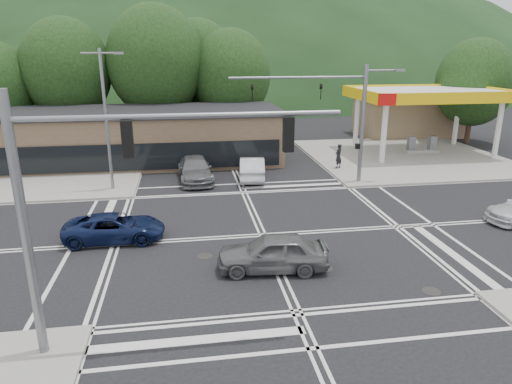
{
  "coord_description": "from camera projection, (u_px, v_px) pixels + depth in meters",
  "views": [
    {
      "loc": [
        -3.65,
        -20.9,
        8.97
      ],
      "look_at": [
        0.09,
        2.8,
        1.4
      ],
      "focal_mm": 32.0,
      "sensor_mm": 36.0,
      "label": 1
    }
  ],
  "objects": [
    {
      "name": "tree_n_c",
      "position": [
        231.0,
        75.0,
        43.73
      ],
      "size": [
        7.6,
        7.6,
        10.87
      ],
      "color": "#382619",
      "rests_on": "ground"
    },
    {
      "name": "car_blue_west",
      "position": [
        115.0,
        228.0,
        22.12
      ],
      "size": [
        4.79,
        2.25,
        1.33
      ],
      "primitive_type": "imported",
      "rotation": [
        0.0,
        0.0,
        1.56
      ],
      "color": "#0D183C",
      "rests_on": "ground"
    },
    {
      "name": "gas_station_canopy",
      "position": [
        427.0,
        96.0,
        39.0
      ],
      "size": [
        12.32,
        8.34,
        5.75
      ],
      "color": "silver",
      "rests_on": "ground"
    },
    {
      "name": "tree_n_e",
      "position": [
        198.0,
        67.0,
        46.85
      ],
      "size": [
        8.4,
        8.4,
        11.98
      ],
      "color": "#382619",
      "rests_on": "ground"
    },
    {
      "name": "car_grey_center",
      "position": [
        273.0,
        252.0,
        19.13
      ],
      "size": [
        4.84,
        2.38,
        1.59
      ],
      "primitive_type": "imported",
      "rotation": [
        0.0,
        0.0,
        -1.68
      ],
      "color": "#595C5E",
      "rests_on": "ground"
    },
    {
      "name": "car_queue_b",
      "position": [
        270.0,
        150.0,
        38.53
      ],
      "size": [
        1.92,
        4.68,
        1.59
      ],
      "primitive_type": "imported",
      "rotation": [
        0.0,
        0.0,
        3.13
      ],
      "color": "silver",
      "rests_on": "ground"
    },
    {
      "name": "car_queue_a",
      "position": [
        252.0,
        168.0,
        32.61
      ],
      "size": [
        2.34,
        5.07,
        1.61
      ],
      "primitive_type": "imported",
      "rotation": [
        0.0,
        0.0,
        3.01
      ],
      "color": "silver",
      "rests_on": "ground"
    },
    {
      "name": "streetlight_nw",
      "position": [
        107.0,
        114.0,
        28.63
      ],
      "size": [
        2.5,
        0.25,
        9.0
      ],
      "color": "slate",
      "rests_on": "ground"
    },
    {
      "name": "ground",
      "position": [
        263.0,
        235.0,
        22.93
      ],
      "size": [
        120.0,
        120.0,
        0.0
      ],
      "primitive_type": "plane",
      "color": "black",
      "rests_on": "ground"
    },
    {
      "name": "hill_north",
      "position": [
        198.0,
        88.0,
        107.71
      ],
      "size": [
        252.0,
        126.0,
        140.0
      ],
      "primitive_type": "ellipsoid",
      "color": "#193216",
      "rests_on": "ground"
    },
    {
      "name": "sidewalk_nw",
      "position": [
        36.0,
        170.0,
        34.8
      ],
      "size": [
        16.0,
        16.0,
        0.15
      ],
      "primitive_type": "cube",
      "color": "gray",
      "rests_on": "ground"
    },
    {
      "name": "signal_mast_sw",
      "position": [
        88.0,
        193.0,
        12.71
      ],
      "size": [
        9.14,
        0.28,
        8.0
      ],
      "color": "slate",
      "rests_on": "ground"
    },
    {
      "name": "pedestrian",
      "position": [
        338.0,
        156.0,
        34.97
      ],
      "size": [
        0.81,
        0.76,
        1.86
      ],
      "primitive_type": "imported",
      "rotation": [
        0.0,
        0.0,
        3.78
      ],
      "color": "black",
      "rests_on": "sidewalk_ne"
    },
    {
      "name": "tree_n_b",
      "position": [
        156.0,
        62.0,
        42.3
      ],
      "size": [
        9.0,
        9.0,
        12.98
      ],
      "color": "#382619",
      "rests_on": "ground"
    },
    {
      "name": "signal_mast_ne",
      "position": [
        345.0,
        110.0,
        30.16
      ],
      "size": [
        11.65,
        0.3,
        8.0
      ],
      "color": "slate",
      "rests_on": "ground"
    },
    {
      "name": "car_northbound",
      "position": [
        195.0,
        169.0,
        32.22
      ],
      "size": [
        2.53,
        5.64,
        1.61
      ],
      "primitive_type": "imported",
      "rotation": [
        0.0,
        0.0,
        0.05
      ],
      "color": "#595B5D",
      "rests_on": "ground"
    },
    {
      "name": "tree_n_a",
      "position": [
        66.0,
        70.0,
        41.3
      ],
      "size": [
        8.0,
        8.0,
        11.75
      ],
      "color": "#382619",
      "rests_on": "ground"
    },
    {
      "name": "sidewalk_ne",
      "position": [
        405.0,
        156.0,
        39.26
      ],
      "size": [
        16.0,
        16.0,
        0.15
      ],
      "primitive_type": "cube",
      "color": "gray",
      "rests_on": "ground"
    },
    {
      "name": "tree_ne",
      "position": [
        475.0,
        83.0,
        43.57
      ],
      "size": [
        7.2,
        7.2,
        9.99
      ],
      "color": "#382619",
      "rests_on": "ground"
    },
    {
      "name": "commercial_row",
      "position": [
        131.0,
        138.0,
        37.15
      ],
      "size": [
        24.0,
        8.0,
        4.0
      ],
      "primitive_type": "cube",
      "color": "brown",
      "rests_on": "ground"
    },
    {
      "name": "convenience_store",
      "position": [
        407.0,
        117.0,
        48.88
      ],
      "size": [
        10.0,
        6.0,
        3.8
      ],
      "primitive_type": "cube",
      "color": "#846B4F",
      "rests_on": "ground"
    }
  ]
}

